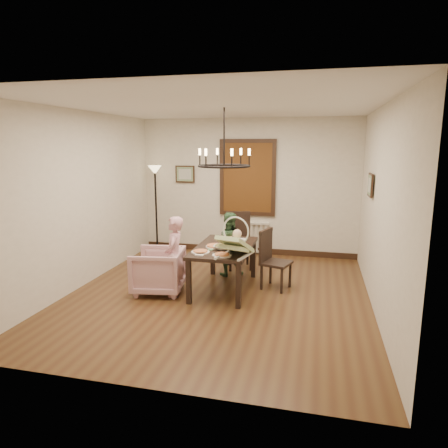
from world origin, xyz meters
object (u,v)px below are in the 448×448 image
at_px(chair_right, 276,260).
at_px(floor_lamp, 156,210).
at_px(chair_far, 239,241).
at_px(elderly_woman, 174,263).
at_px(armchair, 158,271).
at_px(drinking_glass, 226,241).
at_px(baby_bouncer, 235,243).
at_px(dining_table, 224,251).
at_px(seated_man, 228,249).

bearing_deg(chair_right, floor_lamp, 76.24).
relative_size(chair_far, elderly_woman, 1.03).
bearing_deg(armchair, drinking_glass, 102.79).
bearing_deg(drinking_glass, chair_far, 90.52).
height_order(chair_right, baby_bouncer, baby_bouncer).
distance_m(dining_table, drinking_glass, 0.16).
height_order(chair_far, chair_right, chair_far).
xyz_separation_m(elderly_woman, floor_lamp, (-1.26, 2.31, 0.39)).
distance_m(armchair, baby_bouncer, 1.38).
distance_m(chair_right, drinking_glass, 0.85).
distance_m(seated_man, drinking_glass, 0.75).
relative_size(dining_table, floor_lamp, 0.84).
distance_m(dining_table, chair_far, 1.17).
relative_size(chair_right, baby_bouncer, 1.60).
bearing_deg(dining_table, elderly_woman, -148.92).
bearing_deg(baby_bouncer, elderly_woman, -171.84).
xyz_separation_m(dining_table, elderly_woman, (-0.67, -0.42, -0.12)).
relative_size(chair_far, floor_lamp, 0.58).
bearing_deg(dining_table, drinking_glass, 55.93).
distance_m(dining_table, baby_bouncer, 0.65).
bearing_deg(elderly_woman, chair_far, 147.28).
relative_size(elderly_woman, seated_man, 1.08).
height_order(dining_table, armchair, dining_table).
height_order(baby_bouncer, floor_lamp, floor_lamp).
xyz_separation_m(armchair, seated_man, (0.88, 1.05, 0.12)).
bearing_deg(elderly_woman, dining_table, 112.49).
xyz_separation_m(chair_right, floor_lamp, (-2.73, 1.66, 0.42)).
distance_m(drinking_glass, floor_lamp, 2.70).
relative_size(armchair, elderly_woman, 0.75).
bearing_deg(seated_man, armchair, 36.83).
distance_m(chair_far, floor_lamp, 2.12).
distance_m(dining_table, chair_right, 0.84).
height_order(armchair, drinking_glass, drinking_glass).
bearing_deg(dining_table, seated_man, 96.84).
bearing_deg(baby_bouncer, dining_table, 132.62).
height_order(dining_table, chair_far, chair_far).
height_order(seated_man, baby_bouncer, baby_bouncer).
distance_m(chair_far, drinking_glass, 1.15).
bearing_deg(floor_lamp, drinking_glass, -43.54).
height_order(armchair, seated_man, seated_man).
distance_m(elderly_woman, baby_bouncer, 1.04).
xyz_separation_m(chair_right, seated_man, (-0.89, 0.47, -0.01)).
bearing_deg(chair_right, seated_man, 79.68).
relative_size(chair_far, baby_bouncer, 1.76).
distance_m(chair_right, elderly_woman, 1.61).
distance_m(elderly_woman, drinking_glass, 0.87).
distance_m(armchair, drinking_glass, 1.15).
relative_size(chair_right, drinking_glass, 6.77).
bearing_deg(floor_lamp, chair_far, -20.67).
height_order(seated_man, floor_lamp, floor_lamp).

